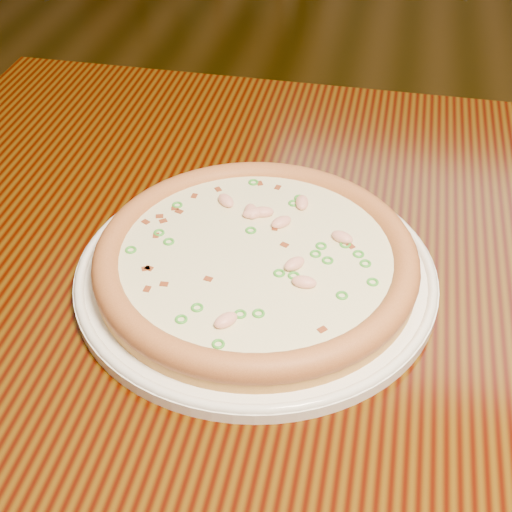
# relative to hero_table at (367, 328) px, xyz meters

# --- Properties ---
(ground) EXTENTS (9.00, 9.00, 0.00)m
(ground) POSITION_rel_hero_table_xyz_m (0.29, 0.23, -0.65)
(ground) COLOR black
(hero_table) EXTENTS (1.20, 0.80, 0.75)m
(hero_table) POSITION_rel_hero_table_xyz_m (0.00, 0.00, 0.00)
(hero_table) COLOR black
(hero_table) RESTS_ON ground
(plate) EXTENTS (0.37, 0.37, 0.02)m
(plate) POSITION_rel_hero_table_xyz_m (-0.12, -0.05, 0.11)
(plate) COLOR white
(plate) RESTS_ON hero_table
(pizza) EXTENTS (0.33, 0.33, 0.03)m
(pizza) POSITION_rel_hero_table_xyz_m (-0.12, -0.05, 0.13)
(pizza) COLOR tan
(pizza) RESTS_ON plate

